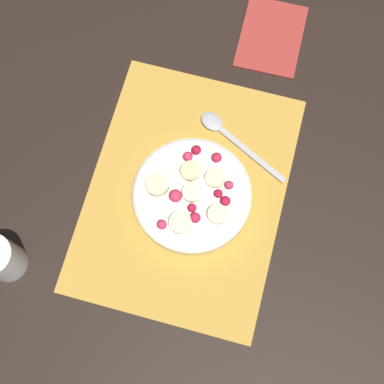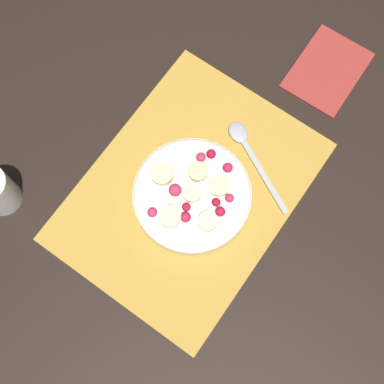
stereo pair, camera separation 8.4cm
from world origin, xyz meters
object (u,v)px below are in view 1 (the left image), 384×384
(fruit_bowl, at_px, (192,195))
(spoon, at_px, (225,133))
(drinking_glass, at_px, (0,259))
(napkin, at_px, (271,36))

(fruit_bowl, bearing_deg, spoon, -11.54)
(spoon, bearing_deg, fruit_bowl, 105.40)
(drinking_glass, bearing_deg, fruit_bowl, -55.10)
(spoon, xyz_separation_m, napkin, (0.21, -0.03, -0.01))
(fruit_bowl, xyz_separation_m, drinking_glass, (-0.18, 0.26, 0.02))
(spoon, xyz_separation_m, drinking_glass, (-0.30, 0.28, 0.03))
(spoon, height_order, drinking_glass, drinking_glass)
(fruit_bowl, distance_m, napkin, 0.34)
(fruit_bowl, relative_size, spoon, 1.13)
(drinking_glass, bearing_deg, spoon, -42.80)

